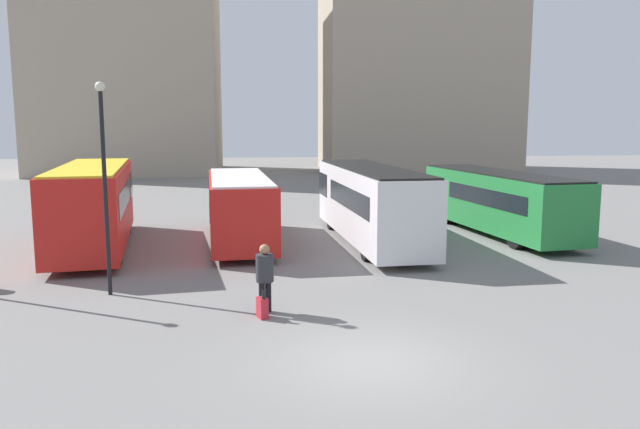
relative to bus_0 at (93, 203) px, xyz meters
The scene contains 9 objects.
ground_plane 15.95m from the bus_0, 56.65° to the right, with size 160.00×160.00×0.00m, color slate.
building_block_left 42.61m from the bus_0, 97.81° to the left, with size 17.49×15.88×25.82m.
bus_0 is the anchor object (origin of this frame).
bus_1 5.82m from the bus_0, ahead, with size 3.04×9.39×2.82m.
bus_2 11.27m from the bus_0, ahead, with size 3.05×11.43×3.18m.
bus_3 17.45m from the bus_0, ahead, with size 3.77×10.91×2.82m.
traveler 11.61m from the bus_0, 55.26° to the right, with size 0.60×0.60×1.84m.
suitcase 12.06m from the bus_0, 56.99° to the right, with size 0.32×0.43×0.78m.
lamp_post_1 7.80m from the bus_0, 73.78° to the right, with size 0.28×0.28×6.14m.
Camera 1 is at (-2.47, -12.41, 4.99)m, focal length 35.00 mm.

